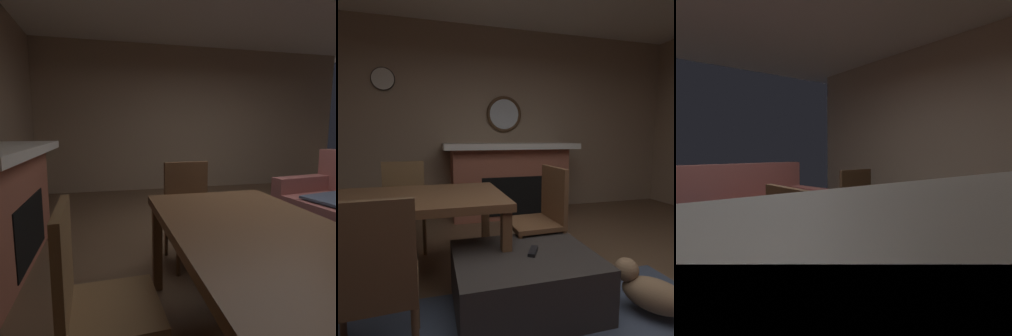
% 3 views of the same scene
% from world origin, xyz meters
% --- Properties ---
extents(floor, '(7.81, 7.81, 0.00)m').
position_xyz_m(floor, '(0.00, 0.00, 0.00)').
color(floor, brown).
extents(wall_left, '(0.12, 6.68, 2.87)m').
position_xyz_m(wall_left, '(-3.25, 0.00, 1.44)').
color(wall_left, '#9E846B').
rests_on(wall_left, ground).
extents(area_rug, '(2.60, 2.00, 0.01)m').
position_xyz_m(area_rug, '(0.27, 0.20, 0.01)').
color(area_rug, '#3D475B').
rests_on(area_rug, ground).
extents(ottoman_coffee_table, '(0.98, 0.77, 0.39)m').
position_xyz_m(ottoman_coffee_table, '(0.27, -0.54, 0.19)').
color(ottoman_coffee_table, '#2D2826').
rests_on(ottoman_coffee_table, ground).
extents(tv_remote, '(0.12, 0.16, 0.02)m').
position_xyz_m(tv_remote, '(0.21, -0.53, 0.40)').
color(tv_remote, black).
rests_on(tv_remote, ottoman_coffee_table).
extents(dining_table, '(1.73, 0.92, 0.74)m').
position_xyz_m(dining_table, '(1.19, -1.03, 0.66)').
color(dining_table, brown).
rests_on(dining_table, ground).
extents(dining_chair_west, '(0.46, 0.46, 0.93)m').
position_xyz_m(dining_chair_west, '(-0.07, -1.03, 0.52)').
color(dining_chair_west, brown).
rests_on(dining_chair_west, ground).
extents(dining_chair_south, '(0.46, 0.46, 0.93)m').
position_xyz_m(dining_chair_south, '(1.19, -1.88, 0.52)').
color(dining_chair_south, brown).
rests_on(dining_chair_south, ground).
extents(small_dog, '(0.41, 0.46, 0.31)m').
position_xyz_m(small_dog, '(-0.49, -0.22, 0.18)').
color(small_dog, '#8C6B4C').
rests_on(small_dog, ground).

